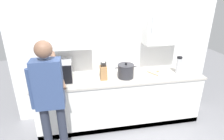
{
  "coord_description": "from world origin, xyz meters",
  "views": [
    {
      "loc": [
        -0.67,
        -1.93,
        2.21
      ],
      "look_at": [
        -0.15,
        0.84,
        1.05
      ],
      "focal_mm": 29.82,
      "sensor_mm": 36.0,
      "label": 1
    }
  ],
  "objects_px": {
    "thermos_flask": "(179,65)",
    "person_figure": "(50,96)",
    "microwave_oven": "(54,71)",
    "knife_block": "(103,72)",
    "wooden_spoon": "(155,72)",
    "stock_pot": "(126,71)"
  },
  "relations": [
    {
      "from": "microwave_oven",
      "to": "thermos_flask",
      "type": "xyz_separation_m",
      "value": [
        2.12,
        -0.08,
        -0.01
      ]
    },
    {
      "from": "microwave_oven",
      "to": "knife_block",
      "type": "distance_m",
      "value": 0.79
    },
    {
      "from": "microwave_oven",
      "to": "thermos_flask",
      "type": "height_order",
      "value": "microwave_oven"
    },
    {
      "from": "thermos_flask",
      "to": "knife_block",
      "type": "relative_size",
      "value": 0.98
    },
    {
      "from": "microwave_oven",
      "to": "person_figure",
      "type": "relative_size",
      "value": 0.3
    },
    {
      "from": "person_figure",
      "to": "microwave_oven",
      "type": "bearing_deg",
      "value": 91.73
    },
    {
      "from": "microwave_oven",
      "to": "person_figure",
      "type": "distance_m",
      "value": 0.78
    },
    {
      "from": "wooden_spoon",
      "to": "stock_pot",
      "type": "relative_size",
      "value": 0.63
    },
    {
      "from": "microwave_oven",
      "to": "knife_block",
      "type": "relative_size",
      "value": 1.67
    },
    {
      "from": "microwave_oven",
      "to": "person_figure",
      "type": "bearing_deg",
      "value": -88.27
    },
    {
      "from": "microwave_oven",
      "to": "person_figure",
      "type": "xyz_separation_m",
      "value": [
        0.02,
        -0.78,
        -0.01
      ]
    },
    {
      "from": "thermos_flask",
      "to": "knife_block",
      "type": "distance_m",
      "value": 1.34
    },
    {
      "from": "knife_block",
      "to": "person_figure",
      "type": "xyz_separation_m",
      "value": [
        -0.76,
        -0.69,
        0.03
      ]
    },
    {
      "from": "knife_block",
      "to": "wooden_spoon",
      "type": "xyz_separation_m",
      "value": [
        0.94,
        0.08,
        -0.11
      ]
    },
    {
      "from": "thermos_flask",
      "to": "stock_pot",
      "type": "bearing_deg",
      "value": -179.12
    },
    {
      "from": "microwave_oven",
      "to": "stock_pot",
      "type": "xyz_separation_m",
      "value": [
        1.16,
        -0.09,
        -0.05
      ]
    },
    {
      "from": "knife_block",
      "to": "person_figure",
      "type": "relative_size",
      "value": 0.18
    },
    {
      "from": "thermos_flask",
      "to": "microwave_oven",
      "type": "bearing_deg",
      "value": 177.92
    },
    {
      "from": "thermos_flask",
      "to": "person_figure",
      "type": "bearing_deg",
      "value": -161.56
    },
    {
      "from": "wooden_spoon",
      "to": "person_figure",
      "type": "height_order",
      "value": "person_figure"
    },
    {
      "from": "knife_block",
      "to": "person_figure",
      "type": "distance_m",
      "value": 1.03
    },
    {
      "from": "knife_block",
      "to": "wooden_spoon",
      "type": "bearing_deg",
      "value": 4.7
    }
  ]
}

